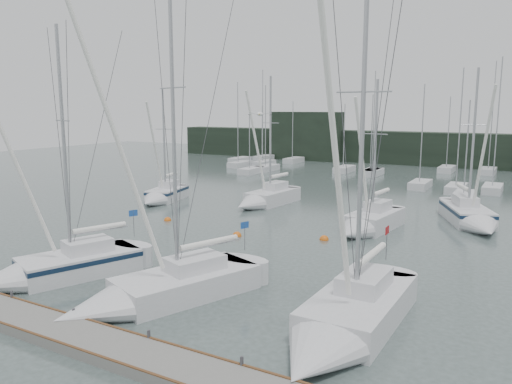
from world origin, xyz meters
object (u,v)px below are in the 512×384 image
sailboat_mid_b (263,200)px  sailboat_mid_c (366,224)px  sailboat_near_left (48,270)px  sailboat_mid_a (162,196)px  sailboat_near_right (342,326)px  buoy_b (324,240)px  buoy_c (168,221)px  sailboat_mid_d (472,218)px  buoy_a (237,236)px  sailboat_near_center (146,294)px

sailboat_mid_b → sailboat_mid_c: size_ratio=1.07×
sailboat_near_left → sailboat_mid_a: size_ratio=1.22×
sailboat_mid_b → sailboat_near_left: bearing=-84.2°
sailboat_near_right → sailboat_mid_c: (-4.26, 16.74, 0.02)m
buoy_b → buoy_c: bearing=-177.1°
sailboat_near_left → sailboat_mid_b: 22.66m
sailboat_mid_a → sailboat_mid_c: bearing=-18.9°
sailboat_mid_b → buoy_b: sailboat_mid_b is taller
buoy_c → sailboat_mid_d: bearing=24.8°
buoy_b → buoy_c: 12.88m
sailboat_near_right → sailboat_mid_c: sailboat_near_right is taller
sailboat_near_left → sailboat_near_right: 15.34m
sailboat_mid_c → sailboat_mid_b: bearing=163.5°
buoy_a → buoy_c: bearing=169.2°
sailboat_near_left → sailboat_mid_b: (0.07, 22.66, 0.00)m
sailboat_mid_c → buoy_a: (-7.42, -5.40, -0.60)m
sailboat_near_left → sailboat_mid_b: size_ratio=1.11×
buoy_a → buoy_b: (5.61, 2.04, 0.00)m
sailboat_mid_d → buoy_c: 23.16m
sailboat_mid_c → buoy_c: 15.23m
sailboat_mid_b → buoy_c: 9.61m
sailboat_mid_d → sailboat_near_left: bearing=-149.2°
sailboat_near_left → buoy_a: bearing=95.0°
sailboat_near_left → sailboat_near_center: size_ratio=0.84×
buoy_a → buoy_b: size_ratio=1.01×
sailboat_mid_a → sailboat_mid_d: (26.44, 3.97, 0.03)m
sailboat_near_left → sailboat_near_right: bearing=25.4°
sailboat_mid_b → buoy_b: bearing=-35.8°
sailboat_near_left → sailboat_mid_a: 21.55m
sailboat_mid_b → buoy_c: sailboat_mid_b is taller
sailboat_near_center → buoy_a: sailboat_near_center is taller
sailboat_mid_a → sailboat_mid_c: (20.10, -1.73, 0.02)m
sailboat_mid_d → sailboat_mid_c: bearing=-160.8°
sailboat_near_center → sailboat_mid_a: 25.02m
sailboat_near_right → sailboat_mid_d: (2.08, 22.44, 0.03)m
sailboat_mid_d → buoy_b: bearing=-154.7°
sailboat_near_center → sailboat_near_right: size_ratio=1.03×
buoy_b → sailboat_near_right: bearing=-65.6°
sailboat_mid_c → sailboat_mid_d: 8.52m
sailboat_near_left → buoy_c: 14.29m
sailboat_near_left → sailboat_mid_c: size_ratio=1.20×
sailboat_mid_b → sailboat_mid_d: sailboat_mid_d is taller
sailboat_near_right → buoy_a: size_ratio=25.06×
sailboat_near_right → sailboat_near_center: bearing=-172.0°
sailboat_mid_c → sailboat_mid_d: size_ratio=0.92×
sailboat_near_center → sailboat_mid_c: bearing=96.6°
sailboat_near_left → buoy_b: (9.23, 14.47, -0.58)m
sailboat_mid_a → buoy_c: 7.93m
sailboat_near_left → sailboat_mid_a: sailboat_near_left is taller
sailboat_mid_c → buoy_b: sailboat_mid_c is taller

